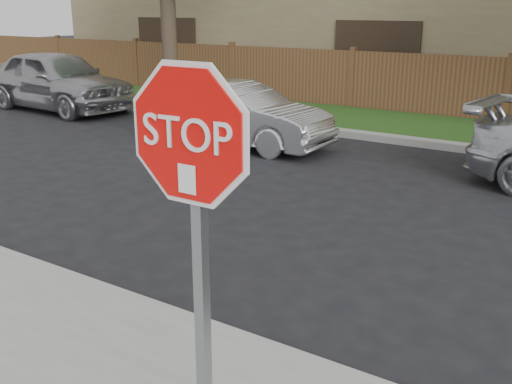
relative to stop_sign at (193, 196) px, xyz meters
The scene contains 7 objects.
ground 2.55m from the stop_sign, 123.72° to the left, with size 90.00×90.00×0.00m, color black.
far_curb 9.84m from the stop_sign, 95.86° to the left, with size 70.00×0.30×0.15m, color gray.
grass_strip 11.46m from the stop_sign, 95.01° to the left, with size 70.00×3.00×0.12m, color #1E4714.
fence 12.96m from the stop_sign, 94.39° to the left, with size 70.00×0.12×1.60m, color #57341E.
stop_sign is the anchor object (origin of this frame).
sedan_far_left 14.46m from the stop_sign, 144.02° to the left, with size 1.93×4.79×1.63m, color #A5A5A9.
sedan_left 9.20m from the stop_sign, 123.61° to the left, with size 1.35×3.87×1.27m, color silver.
Camera 1 is at (2.85, -3.72, 2.76)m, focal length 42.00 mm.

